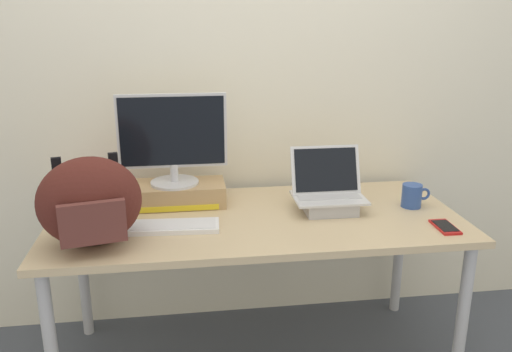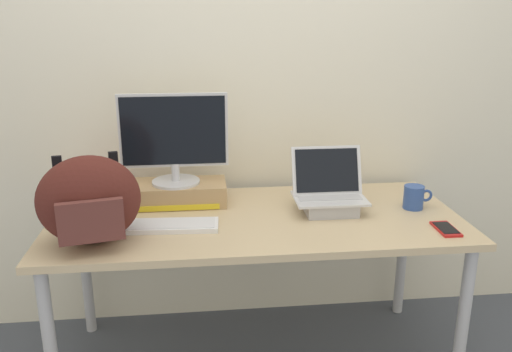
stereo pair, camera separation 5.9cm
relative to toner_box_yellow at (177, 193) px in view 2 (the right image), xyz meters
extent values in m
cube|color=silver|center=(0.34, 0.29, 0.53)|extent=(7.00, 0.10, 2.60)
cube|color=tan|center=(0.34, -0.20, -0.06)|extent=(1.74, 0.78, 0.03)
cylinder|color=#B2B2B7|center=(-0.47, -0.53, -0.42)|extent=(0.05, 0.05, 0.69)
cylinder|color=#B2B2B7|center=(1.15, -0.53, -0.42)|extent=(0.05, 0.05, 0.69)
cylinder|color=#B2B2B7|center=(-0.47, 0.13, -0.42)|extent=(0.05, 0.05, 0.69)
cylinder|color=#B2B2B7|center=(1.15, 0.13, -0.42)|extent=(0.05, 0.05, 0.69)
cube|color=tan|center=(0.00, 0.00, 0.00)|extent=(0.45, 0.21, 0.10)
cube|color=yellow|center=(0.00, -0.11, -0.03)|extent=(0.38, 0.00, 0.02)
cylinder|color=silver|center=(0.00, 0.00, 0.05)|extent=(0.22, 0.22, 0.01)
cylinder|color=silver|center=(0.00, 0.00, 0.10)|extent=(0.04, 0.04, 0.08)
cube|color=silver|center=(0.00, 0.00, 0.29)|extent=(0.48, 0.02, 0.33)
cube|color=black|center=(0.00, -0.01, 0.29)|extent=(0.45, 0.00, 0.30)
cube|color=#ADADB2|center=(0.67, -0.18, -0.02)|extent=(0.22, 0.20, 0.06)
cube|color=silver|center=(0.67, -0.18, 0.01)|extent=(0.31, 0.22, 0.01)
cube|color=#B7B7BC|center=(0.67, -0.16, 0.02)|extent=(0.27, 0.12, 0.00)
cube|color=silver|center=(0.67, -0.11, 0.12)|extent=(0.31, 0.09, 0.21)
cube|color=black|center=(0.67, -0.11, 0.12)|extent=(0.28, 0.07, 0.18)
cube|color=white|center=(-0.05, -0.29, -0.04)|extent=(0.46, 0.16, 0.02)
cube|color=silver|center=(-0.05, -0.29, -0.03)|extent=(0.43, 0.14, 0.00)
ellipsoid|color=#4C1E19|center=(-0.30, -0.40, 0.12)|extent=(0.42, 0.31, 0.34)
cube|color=brown|center=(-0.28, -0.53, 0.09)|extent=(0.23, 0.08, 0.15)
cube|color=black|center=(-0.43, -0.29, 0.14)|extent=(0.04, 0.03, 0.25)
cube|color=black|center=(-0.23, -0.25, 0.14)|extent=(0.04, 0.03, 0.25)
cylinder|color=#2D4C93|center=(1.05, -0.18, 0.00)|extent=(0.09, 0.09, 0.10)
torus|color=#2D4C93|center=(1.11, -0.18, 0.01)|extent=(0.06, 0.01, 0.06)
cube|color=red|center=(1.08, -0.44, -0.04)|extent=(0.08, 0.15, 0.01)
cube|color=black|center=(1.08, -0.44, -0.04)|extent=(0.07, 0.12, 0.00)
sphere|color=#CC7099|center=(-0.33, 0.12, 0.01)|extent=(0.12, 0.12, 0.12)
sphere|color=black|center=(-0.35, 0.07, 0.03)|extent=(0.02, 0.02, 0.02)
sphere|color=black|center=(-0.31, 0.07, 0.03)|extent=(0.02, 0.02, 0.02)
camera|label=1|loc=(0.05, -2.29, 0.78)|focal=36.95mm
camera|label=2|loc=(0.11, -2.30, 0.78)|focal=36.95mm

